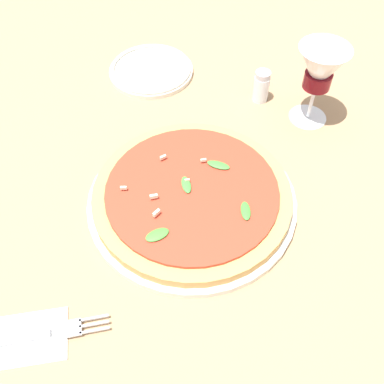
{
  "coord_description": "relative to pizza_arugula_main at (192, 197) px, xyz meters",
  "views": [
    {
      "loc": [
        -0.18,
        -0.45,
        0.61
      ],
      "look_at": [
        -0.03,
        -0.01,
        0.03
      ],
      "focal_mm": 42.0,
      "sensor_mm": 36.0,
      "label": 1
    }
  ],
  "objects": [
    {
      "name": "ground_plane",
      "position": [
        0.03,
        0.01,
        -0.02
      ],
      "size": [
        6.0,
        6.0,
        0.0
      ],
      "primitive_type": "plane",
      "color": "#9E7A56"
    },
    {
      "name": "pizza_arugula_main",
      "position": [
        0.0,
        0.0,
        0.0
      ],
      "size": [
        0.35,
        0.35,
        0.05
      ],
      "color": "silver",
      "rests_on": "ground_plane"
    },
    {
      "name": "wine_glass",
      "position": [
        0.29,
        0.13,
        0.09
      ],
      "size": [
        0.09,
        0.09,
        0.16
      ],
      "color": "white",
      "rests_on": "ground_plane"
    },
    {
      "name": "napkin",
      "position": [
        -0.29,
        -0.15,
        -0.01
      ],
      "size": [
        0.13,
        0.09,
        0.01
      ],
      "rotation": [
        0.0,
        0.0,
        -0.16
      ],
      "color": "white",
      "rests_on": "ground_plane"
    },
    {
      "name": "fork",
      "position": [
        -0.28,
        -0.15,
        -0.01
      ],
      "size": [
        0.21,
        0.04,
        0.0
      ],
      "rotation": [
        0.0,
        0.0,
        -0.13
      ],
      "color": "silver",
      "rests_on": "ground_plane"
    },
    {
      "name": "side_plate_white",
      "position": [
        0.03,
        0.37,
        -0.01
      ],
      "size": [
        0.18,
        0.18,
        0.02
      ],
      "color": "silver",
      "rests_on": "ground_plane"
    },
    {
      "name": "shaker_pepper",
      "position": [
        0.22,
        0.21,
        0.02
      ],
      "size": [
        0.03,
        0.03,
        0.07
      ],
      "color": "silver",
      "rests_on": "ground_plane"
    }
  ]
}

